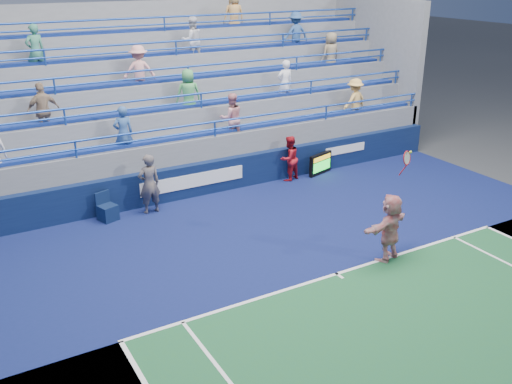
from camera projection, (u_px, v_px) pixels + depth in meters
ground at (337, 275)px, 14.03m from camera, size 120.00×120.00×0.00m
sponsor_wall at (219, 175)px, 19.07m from camera, size 18.00×0.32×1.10m
bleacher_stand at (174, 122)px, 21.74m from camera, size 18.00×5.60×6.13m
serve_speed_board at (320, 164)px, 20.64m from camera, size 1.13×0.46×0.79m
judge_chair at (108, 212)px, 16.94m from camera, size 0.62×0.63×0.87m
tennis_player at (390, 227)px, 14.45m from camera, size 1.75×0.94×2.89m
line_judge at (149, 184)px, 17.21m from camera, size 0.71×0.49×1.88m
ball_girl at (289, 158)px, 19.94m from camera, size 0.91×0.79×1.61m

